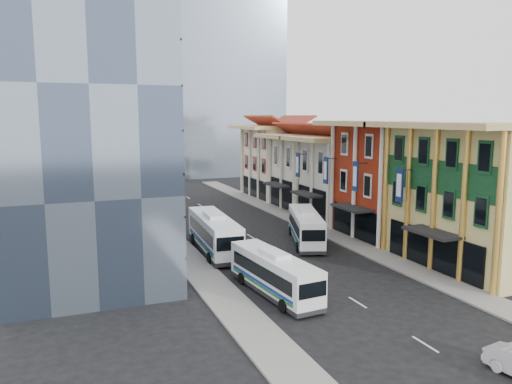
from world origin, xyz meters
name	(u,v)px	position (x,y,z in m)	size (l,w,h in m)	color
ground	(366,307)	(0.00, 0.00, 0.00)	(200.00, 200.00, 0.00)	black
sidewalk_right	(319,229)	(8.50, 22.00, 0.07)	(3.00, 90.00, 0.15)	slate
sidewalk_left	(174,243)	(-8.50, 22.00, 0.07)	(3.00, 90.00, 0.15)	slate
shophouse_tan	(473,198)	(14.00, 5.00, 6.00)	(8.00, 14.00, 12.00)	#D2C479
shophouse_red	(388,181)	(14.00, 17.00, 6.00)	(8.00, 10.00, 12.00)	maroon
shophouse_cream_near	(341,180)	(14.00, 26.50, 5.00)	(8.00, 9.00, 10.00)	white
shophouse_cream_mid	(308,173)	(14.00, 35.50, 5.00)	(8.00, 9.00, 10.00)	white
shophouse_cream_far	(278,163)	(14.00, 46.00, 5.50)	(8.00, 12.00, 11.00)	white
office_tower	(80,93)	(-17.00, 19.00, 15.00)	(12.00, 26.00, 30.00)	#3F4D64
office_block_far	(83,162)	(-16.00, 42.00, 7.00)	(10.00, 18.00, 14.00)	gray
bus_left_near	(274,273)	(-4.81, 4.69, 1.64)	(2.40, 10.24, 3.28)	silver
bus_left_far	(214,232)	(-5.50, 17.48, 1.91)	(2.80, 11.93, 3.83)	white
bus_right	(306,226)	(4.31, 17.35, 1.75)	(2.56, 10.91, 3.50)	white
sedan_left	(296,291)	(-3.75, 3.20, 0.59)	(1.40, 3.46, 1.17)	silver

